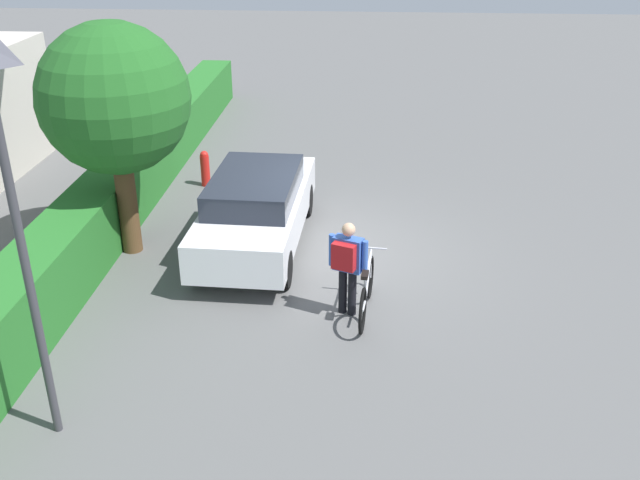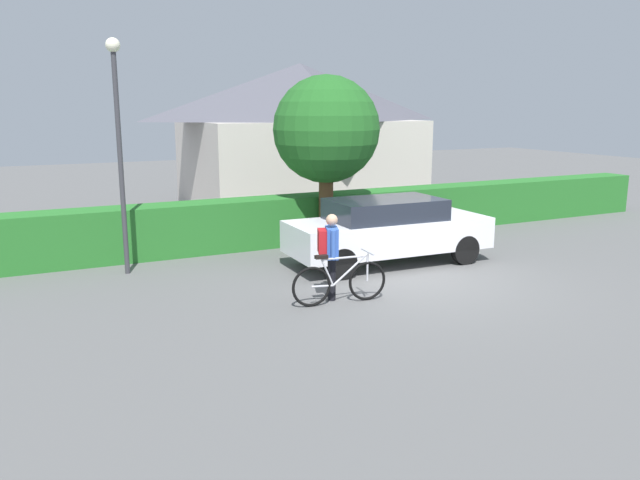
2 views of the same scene
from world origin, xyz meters
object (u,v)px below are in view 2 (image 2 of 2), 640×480
at_px(street_lamp, 118,127).
at_px(tree_kerbside, 326,130).
at_px(bicycle, 340,282).
at_px(person_rider, 330,249).
at_px(fire_hydrant, 450,222).
at_px(parked_car_near, 388,229).

height_order(street_lamp, tree_kerbside, street_lamp).
height_order(bicycle, tree_kerbside, tree_kerbside).
xyz_separation_m(person_rider, street_lamp, (-2.93, 3.40, 2.05)).
bearing_deg(street_lamp, tree_kerbside, 6.94).
bearing_deg(person_rider, fire_hydrant, 32.61).
bearing_deg(parked_car_near, street_lamp, 162.26).
xyz_separation_m(person_rider, fire_hydrant, (5.24, 3.35, -0.51)).
bearing_deg(bicycle, fire_hydrant, 35.13).
distance_m(parked_car_near, street_lamp, 5.91).
relative_size(street_lamp, fire_hydrant, 5.74).
bearing_deg(parked_car_near, bicycle, -137.85).
bearing_deg(tree_kerbside, parked_car_near, -81.19).
distance_m(person_rider, tree_kerbside, 4.82).
xyz_separation_m(bicycle, person_rider, (-0.04, 0.31, 0.53)).
bearing_deg(parked_car_near, fire_hydrant, 28.79).
bearing_deg(fire_hydrant, street_lamp, 179.65).
bearing_deg(fire_hydrant, parked_car_near, -151.21).
bearing_deg(street_lamp, person_rider, -49.25).
xyz_separation_m(street_lamp, tree_kerbside, (4.87, 0.59, -0.17)).
distance_m(person_rider, fire_hydrant, 6.24).
relative_size(street_lamp, tree_kerbside, 1.13).
distance_m(bicycle, street_lamp, 5.41).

